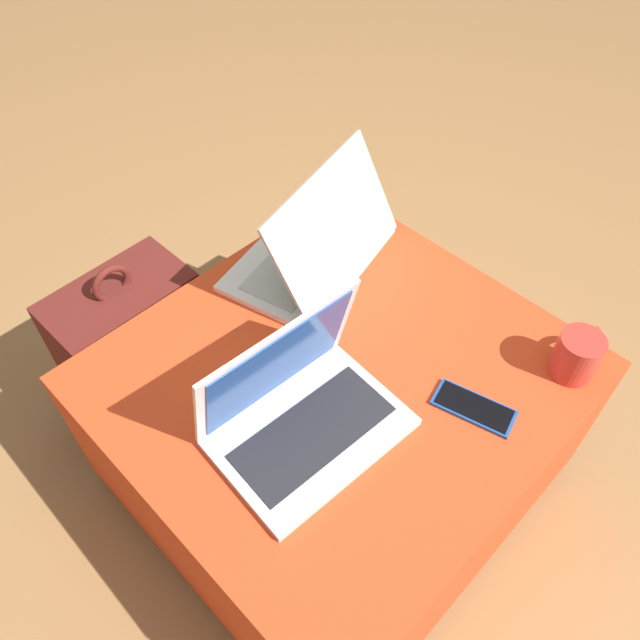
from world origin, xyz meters
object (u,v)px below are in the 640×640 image
(laptop_far, at_px, (317,248))
(coffee_mug, at_px, (578,354))
(backpack, at_px, (134,348))
(laptop_near, at_px, (299,409))
(cell_phone, at_px, (474,408))

(laptop_far, xyz_separation_m, coffee_mug, (0.14, -0.56, -0.00))
(backpack, bearing_deg, laptop_near, 94.07)
(cell_phone, xyz_separation_m, coffee_mug, (0.21, -0.08, 0.04))
(laptop_far, bearing_deg, cell_phone, 68.30)
(laptop_far, bearing_deg, coffee_mug, 90.56)
(laptop_near, bearing_deg, laptop_far, 44.68)
(laptop_far, height_order, coffee_mug, laptop_far)
(laptop_near, bearing_deg, backpack, 98.85)
(cell_phone, height_order, coffee_mug, coffee_mug)
(laptop_near, xyz_separation_m, coffee_mug, (0.46, -0.28, -0.00))
(cell_phone, height_order, backpack, backpack)
(coffee_mug, bearing_deg, cell_phone, 159.15)
(coffee_mug, bearing_deg, backpack, 121.01)
(laptop_near, bearing_deg, coffee_mug, -27.93)
(cell_phone, relative_size, coffee_mug, 1.30)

